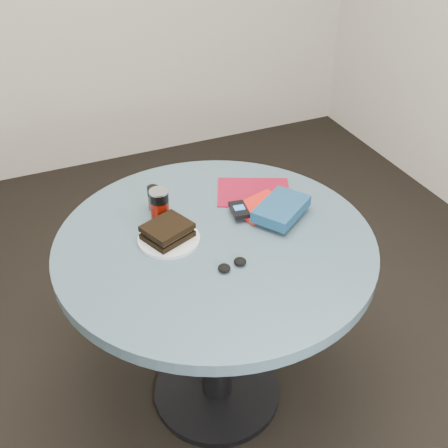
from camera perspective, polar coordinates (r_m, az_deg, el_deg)
name	(u,v)px	position (r m, az deg, el deg)	size (l,w,h in m)	color
ground	(217,393)	(2.27, -0.72, -16.79)	(4.00, 4.00, 0.00)	black
table	(216,279)	(1.84, -0.86, -5.61)	(1.00, 1.00, 0.75)	black
plate	(169,239)	(1.74, -5.61, -1.54)	(0.19, 0.19, 0.01)	silver
sandwich	(167,231)	(1.72, -5.77, -0.73)	(0.17, 0.16, 0.05)	black
soda_can	(160,206)	(1.80, -6.55, 1.82)	(0.08, 0.08, 0.12)	#6D0E05
pepper_grinder	(153,198)	(1.87, -7.18, 2.66)	(0.05, 0.05, 0.09)	brown
magazine	(254,192)	(1.96, 3.02, 3.24)	(0.25, 0.19, 0.00)	maroon
red_book	(260,206)	(1.87, 3.71, 1.79)	(0.17, 0.11, 0.01)	red
novel	(281,209)	(1.82, 5.84, 1.56)	(0.19, 0.12, 0.04)	navy
mp3_player	(239,210)	(1.83, 1.55, 1.47)	(0.06, 0.10, 0.02)	black
headphones	(232,265)	(1.63, 0.83, -4.17)	(0.10, 0.05, 0.02)	black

